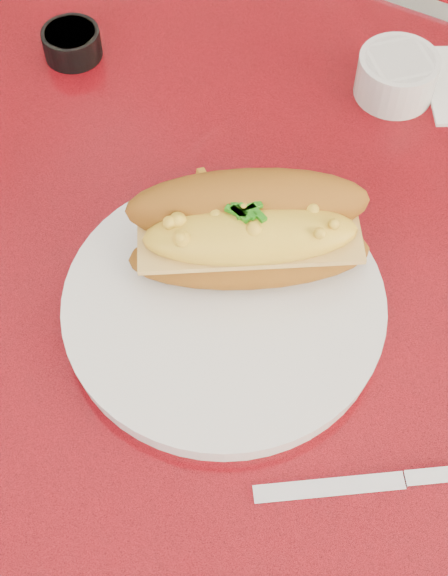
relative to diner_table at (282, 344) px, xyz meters
The scene contains 9 objects.
ground 0.61m from the diner_table, ahead, with size 8.00×8.00×0.00m, color silver.
diner_table is the anchor object (origin of this frame).
dinner_plate 0.19m from the diner_table, 109.17° to the right, with size 0.29×0.29×0.02m.
mac_hoagie 0.22m from the diner_table, 136.80° to the right, with size 0.23×0.20×0.09m.
fries_pile 0.20m from the diner_table, 157.43° to the right, with size 0.10×0.09×0.03m, color gold, non-canonical shape.
fork 0.18m from the diner_table, 29.26° to the right, with size 0.02×0.16×0.00m.
gravy_ramekin 0.31m from the diner_table, 91.02° to the left, with size 0.11×0.11×0.05m.
sauce_cup_left 0.40m from the diner_table, 158.76° to the left, with size 0.07×0.07×0.03m.
knife 0.28m from the diner_table, 42.82° to the right, with size 0.16×0.12×0.01m.
Camera 1 is at (0.15, -0.40, 1.38)m, focal length 50.00 mm.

